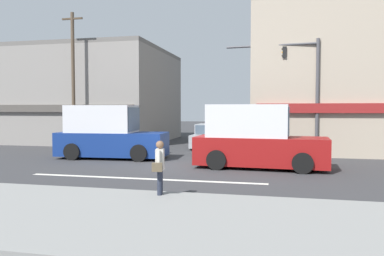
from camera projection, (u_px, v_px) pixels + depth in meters
ground_plane at (170, 165)px, 17.09m from camera, size 120.00×120.00×0.00m
lane_marking_stripe at (143, 179)px, 13.68m from camera, size 9.00×0.24×0.01m
sidewalk_curb at (70, 214)px, 8.80m from camera, size 40.00×5.00×0.16m
building_left_block at (86, 96)px, 30.75m from camera, size 13.30×11.04×7.24m
building_right_corner at (366, 80)px, 22.74m from camera, size 13.35×8.47×8.66m
utility_pole_near_left at (73, 79)px, 24.01m from camera, size 1.40×0.22×8.71m
traffic_light_mast at (298, 78)px, 19.63m from camera, size 4.88×0.52×6.20m
box_truck_parked_curbside at (256, 139)px, 16.18m from camera, size 5.70×2.47×2.75m
box_truck_approaching_near at (109, 134)px, 19.39m from camera, size 5.70×2.47×2.75m
sedan_crossing_center at (209, 137)px, 24.54m from camera, size 1.99×4.16×1.58m
pedestrian_foreground_with_bag at (160, 166)px, 10.42m from camera, size 0.31×0.69×1.67m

